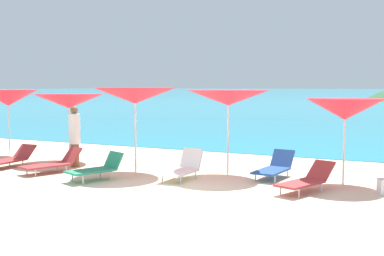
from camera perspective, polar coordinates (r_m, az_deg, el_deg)
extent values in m
cube|color=beige|center=(19.90, 12.00, -2.51)|extent=(50.00, 100.00, 0.30)
cylinder|color=silver|center=(17.92, -20.53, 0.36)|extent=(0.04, 0.04, 2.12)
cone|color=red|center=(17.88, -20.62, 3.30)|extent=(2.09, 2.09, 0.55)
sphere|color=silver|center=(17.88, -20.64, 3.84)|extent=(0.07, 0.07, 0.07)
cylinder|color=silver|center=(16.07, -14.09, -0.14)|extent=(0.06, 0.06, 2.02)
cone|color=red|center=(16.02, -14.15, 3.05)|extent=(2.25, 2.25, 0.45)
sphere|color=silver|center=(16.02, -14.16, 3.56)|extent=(0.07, 0.07, 0.07)
cylinder|color=silver|center=(13.62, -6.60, -0.46)|extent=(0.05, 0.05, 2.23)
cone|color=red|center=(13.57, -6.65, 3.76)|extent=(2.42, 2.42, 0.44)
sphere|color=silver|center=(13.57, -6.65, 4.35)|extent=(0.07, 0.07, 0.07)
cylinder|color=silver|center=(13.19, 4.21, -0.75)|extent=(0.05, 0.05, 2.17)
cone|color=red|center=(13.13, 4.24, 3.52)|extent=(2.31, 2.31, 0.41)
sphere|color=silver|center=(13.13, 4.24, 4.10)|extent=(0.07, 0.07, 0.07)
cylinder|color=silver|center=(12.48, 17.29, -1.78)|extent=(0.05, 0.05, 1.95)
cone|color=red|center=(12.42, 17.39, 2.10)|extent=(2.02, 2.02, 0.52)
sphere|color=silver|center=(12.41, 17.41, 2.84)|extent=(0.07, 0.07, 0.07)
cube|color=#A53333|center=(11.17, 12.48, -6.33)|extent=(0.95, 1.35, 0.05)
cube|color=#A53333|center=(11.82, 14.75, -4.80)|extent=(0.66, 0.62, 0.43)
cylinder|color=silver|center=(11.01, 10.28, -7.12)|extent=(0.04, 0.04, 0.20)
cylinder|color=silver|center=(10.75, 12.33, -7.45)|extent=(0.04, 0.04, 0.20)
cylinder|color=silver|center=(11.71, 12.79, -6.44)|extent=(0.04, 0.04, 0.20)
cylinder|color=silver|center=(11.46, 14.78, -6.73)|extent=(0.04, 0.04, 0.20)
cube|color=#A53333|center=(15.21, -21.10, -3.67)|extent=(0.63, 1.30, 0.05)
cube|color=#A53333|center=(15.78, -18.89, -2.61)|extent=(0.59, 0.45, 0.42)
cylinder|color=silver|center=(15.75, -20.46, -3.78)|extent=(0.04, 0.04, 0.17)
cylinder|color=silver|center=(15.38, -19.10, -3.94)|extent=(0.04, 0.04, 0.17)
cube|color=white|center=(12.36, -1.59, -5.18)|extent=(0.63, 1.18, 0.05)
cube|color=white|center=(12.93, -0.08, -3.59)|extent=(0.59, 0.30, 0.53)
cylinder|color=silver|center=(12.20, -3.49, -5.90)|extent=(0.04, 0.04, 0.19)
cylinder|color=silver|center=(11.95, -1.34, -6.12)|extent=(0.04, 0.04, 0.19)
cylinder|color=silver|center=(12.89, -1.63, -5.31)|extent=(0.04, 0.04, 0.19)
cylinder|color=silver|center=(12.66, 0.43, -5.50)|extent=(0.04, 0.04, 0.19)
cube|color=#A53333|center=(13.98, -16.71, -4.23)|extent=(1.01, 1.42, 0.05)
cube|color=#A53333|center=(14.33, -13.82, -3.09)|extent=(0.67, 0.56, 0.45)
cylinder|color=silver|center=(14.05, -18.68, -4.73)|extent=(0.04, 0.04, 0.19)
cylinder|color=silver|center=(13.59, -17.77, -5.02)|extent=(0.04, 0.04, 0.19)
cylinder|color=silver|center=(14.44, -15.44, -4.39)|extent=(0.04, 0.04, 0.19)
cylinder|color=silver|center=(14.00, -14.44, -4.66)|extent=(0.04, 0.04, 0.19)
cube|color=#1E478C|center=(12.72, 9.20, -4.94)|extent=(0.73, 1.29, 0.05)
cube|color=#1E478C|center=(13.41, 10.49, -3.52)|extent=(0.61, 0.42, 0.46)
cylinder|color=silver|center=(12.49, 7.38, -5.67)|extent=(0.04, 0.04, 0.19)
cylinder|color=silver|center=(12.29, 9.61, -5.88)|extent=(0.04, 0.04, 0.19)
cylinder|color=silver|center=(13.27, 8.93, -5.06)|extent=(0.04, 0.04, 0.19)
cylinder|color=silver|center=(13.08, 11.04, -5.24)|extent=(0.04, 0.04, 0.19)
cube|color=#268C66|center=(12.55, -11.74, -4.92)|extent=(1.02, 1.31, 0.05)
cube|color=#268C66|center=(12.86, -9.11, -3.71)|extent=(0.66, 0.47, 0.43)
cylinder|color=silver|center=(12.63, -13.76, -5.55)|extent=(0.04, 0.04, 0.24)
cylinder|color=silver|center=(12.17, -12.57, -5.92)|extent=(0.04, 0.04, 0.24)
cylinder|color=silver|center=(13.02, -10.62, -5.18)|extent=(0.04, 0.04, 0.24)
cylinder|color=silver|center=(12.57, -9.35, -5.53)|extent=(0.04, 0.04, 0.24)
cylinder|color=brown|center=(14.88, -13.47, -3.11)|extent=(0.25, 0.25, 0.69)
cylinder|color=white|center=(14.79, -13.53, -0.08)|extent=(0.34, 0.34, 0.89)
sphere|color=brown|center=(14.75, -13.57, 2.03)|extent=(0.22, 0.22, 0.22)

